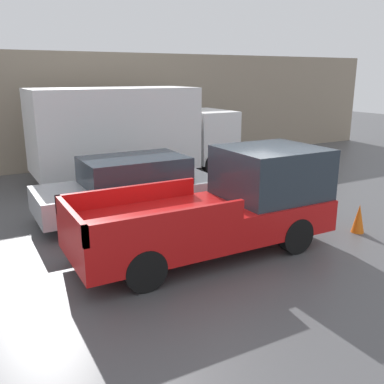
{
  "coord_description": "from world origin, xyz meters",
  "views": [
    {
      "loc": [
        -5.61,
        -7.4,
        3.63
      ],
      "look_at": [
        -1.11,
        0.8,
        1.05
      ],
      "focal_mm": 40.0,
      "sensor_mm": 36.0,
      "label": 1
    }
  ],
  "objects_px": {
    "delivery_truck": "(130,131)",
    "traffic_cone": "(359,218)",
    "car": "(131,187)",
    "pickup_truck": "(226,205)"
  },
  "relations": [
    {
      "from": "delivery_truck",
      "to": "traffic_cone",
      "type": "xyz_separation_m",
      "value": [
        2.77,
        -7.66,
        -1.38
      ]
    },
    {
      "from": "car",
      "to": "pickup_truck",
      "type": "bearing_deg",
      "value": -71.83
    },
    {
      "from": "car",
      "to": "traffic_cone",
      "type": "distance_m",
      "value": 5.67
    },
    {
      "from": "delivery_truck",
      "to": "traffic_cone",
      "type": "bearing_deg",
      "value": -70.1
    },
    {
      "from": "pickup_truck",
      "to": "traffic_cone",
      "type": "distance_m",
      "value": 3.43
    },
    {
      "from": "car",
      "to": "delivery_truck",
      "type": "bearing_deg",
      "value": 69.15
    },
    {
      "from": "pickup_truck",
      "to": "car",
      "type": "distance_m",
      "value": 3.15
    },
    {
      "from": "car",
      "to": "delivery_truck",
      "type": "distance_m",
      "value": 4.34
    },
    {
      "from": "pickup_truck",
      "to": "car",
      "type": "relative_size",
      "value": 1.15
    },
    {
      "from": "car",
      "to": "traffic_cone",
      "type": "xyz_separation_m",
      "value": [
        4.28,
        -3.7,
        -0.46
      ]
    }
  ]
}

